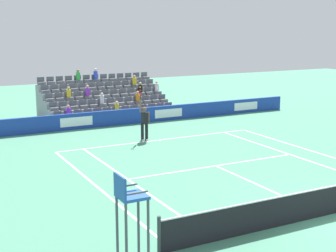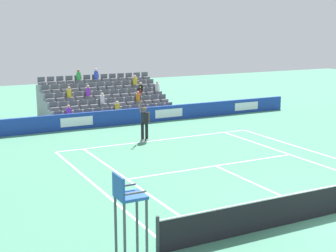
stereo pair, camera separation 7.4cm
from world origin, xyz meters
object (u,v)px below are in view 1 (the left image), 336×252
object	(u,v)px
tennis_net	(326,201)
tennis_player	(144,122)
umpire_chair	(129,205)
loose_tennis_ball	(335,198)

from	to	relation	value
tennis_net	tennis_player	distance (m)	12.21
tennis_player	umpire_chair	world-z (taller)	tennis_player
tennis_net	tennis_player	size ratio (longest dim) A/B	4.19
tennis_player	tennis_net	bearing A→B (deg)	93.26
tennis_net	loose_tennis_ball	size ratio (longest dim) A/B	176.03
tennis_player	loose_tennis_ball	xyz separation A→B (m)	(-2.14, 11.17, -0.96)
tennis_net	umpire_chair	xyz separation A→B (m)	(6.76, -0.00, 1.03)
tennis_player	umpire_chair	size ratio (longest dim) A/B	1.22
tennis_player	umpire_chair	distance (m)	13.61
tennis_player	umpire_chair	xyz separation A→B (m)	(6.07, 12.17, 0.53)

